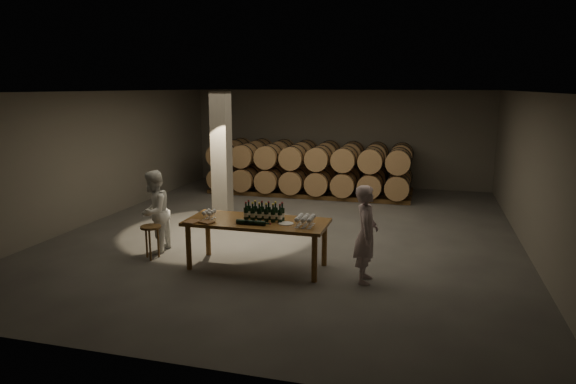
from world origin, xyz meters
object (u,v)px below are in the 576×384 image
(tasting_table, at_px, (257,226))
(notebook_near, at_px, (207,222))
(plate, at_px, (286,224))
(stool, at_px, (151,232))
(person_man, at_px, (366,234))
(bottle_cluster, at_px, (264,214))
(person_woman, at_px, (154,212))

(tasting_table, distance_m, notebook_near, 0.92)
(plate, bearing_deg, stool, 179.62)
(stool, bearing_deg, plate, -0.38)
(person_man, bearing_deg, plate, 84.89)
(bottle_cluster, height_order, plate, bottle_cluster)
(notebook_near, height_order, person_woman, person_woman)
(plate, bearing_deg, person_woman, 171.94)
(person_woman, bearing_deg, person_man, 79.92)
(tasting_table, height_order, bottle_cluster, bottle_cluster)
(bottle_cluster, relative_size, plate, 2.75)
(tasting_table, height_order, person_man, person_man)
(tasting_table, bearing_deg, person_man, -4.92)
(tasting_table, height_order, stool, tasting_table)
(tasting_table, distance_m, bottle_cluster, 0.26)
(plate, height_order, person_woman, person_woman)
(person_man, bearing_deg, person_woman, 81.71)
(plate, xyz_separation_m, stool, (-2.73, 0.02, -0.37))
(person_woman, bearing_deg, stool, 15.92)
(notebook_near, xyz_separation_m, person_man, (2.84, 0.23, -0.07))
(notebook_near, bearing_deg, person_man, 23.68)
(person_man, bearing_deg, notebook_near, 92.82)
(tasting_table, distance_m, plate, 0.60)
(plate, height_order, notebook_near, notebook_near)
(tasting_table, bearing_deg, notebook_near, -153.69)
(bottle_cluster, bearing_deg, tasting_table, -159.38)
(notebook_near, distance_m, person_woman, 1.64)
(notebook_near, relative_size, person_man, 0.14)
(plate, xyz_separation_m, person_man, (1.44, -0.08, -0.06))
(bottle_cluster, bearing_deg, notebook_near, -154.42)
(tasting_table, relative_size, bottle_cluster, 3.53)
(tasting_table, xyz_separation_m, stool, (-2.15, -0.07, -0.26))
(person_woman, bearing_deg, tasting_table, 78.55)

